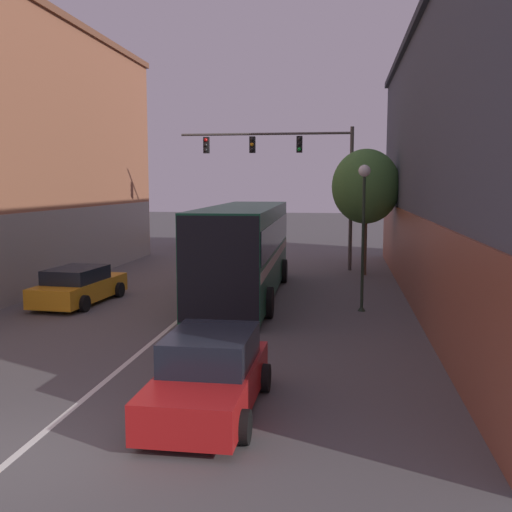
% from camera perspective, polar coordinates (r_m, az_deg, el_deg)
% --- Properties ---
extents(ground_plane, '(160.00, 160.00, 0.00)m').
position_cam_1_polar(ground_plane, '(10.46, -22.45, -17.63)').
color(ground_plane, '#565454').
extents(lane_center_line, '(0.14, 37.52, 0.01)m').
position_cam_1_polar(lane_center_line, '(21.90, -5.23, -4.31)').
color(lane_center_line, silver).
rests_on(lane_center_line, ground_plane).
extents(bus, '(2.99, 11.34, 3.43)m').
position_cam_1_polar(bus, '(22.39, -1.11, 0.93)').
color(bus, '#145133').
rests_on(bus, ground_plane).
extents(hatchback_foreground, '(2.00, 4.09, 1.47)m').
position_cam_1_polar(hatchback_foreground, '(11.45, -4.48, -11.28)').
color(hatchback_foreground, red).
rests_on(hatchback_foreground, ground_plane).
extents(parked_car_left_near, '(2.21, 4.43, 1.31)m').
position_cam_1_polar(parked_car_left_near, '(22.28, -16.51, -2.76)').
color(parked_car_left_near, orange).
rests_on(parked_car_left_near, ground_plane).
extents(parked_car_left_mid, '(2.41, 4.71, 1.28)m').
position_cam_1_polar(parked_car_left_mid, '(40.38, -5.17, 1.70)').
color(parked_car_left_mid, orange).
rests_on(parked_car_left_mid, ground_plane).
extents(traffic_signal_gantry, '(8.55, 0.36, 6.99)m').
position_cam_1_polar(traffic_signal_gantry, '(29.75, 3.70, 8.71)').
color(traffic_signal_gantry, '#514C47').
rests_on(traffic_signal_gantry, ground_plane).
extents(street_lamp, '(0.40, 0.40, 4.87)m').
position_cam_1_polar(street_lamp, '(20.08, 10.21, 3.98)').
color(street_lamp, '#233323').
rests_on(street_lamp, ground_plane).
extents(street_tree_near, '(3.13, 2.82, 5.85)m').
position_cam_1_polar(street_tree_near, '(28.28, 10.42, 6.51)').
color(street_tree_near, brown).
rests_on(street_tree_near, ground_plane).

